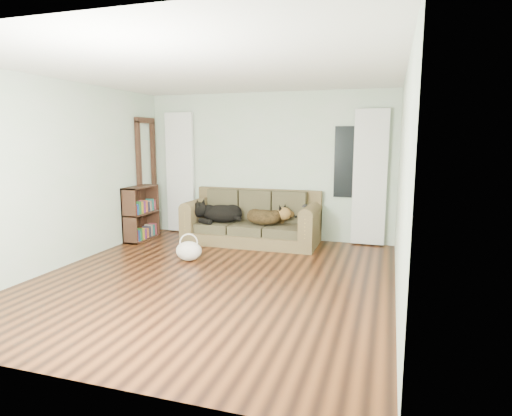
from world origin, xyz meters
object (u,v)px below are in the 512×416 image
(sofa, at_px, (251,217))
(bookshelf, at_px, (141,212))
(tote_bag, at_px, (189,250))
(dog_shepherd, at_px, (266,216))
(dog_black_lab, at_px, (220,214))

(sofa, height_order, bookshelf, bookshelf)
(sofa, height_order, tote_bag, sofa)
(sofa, distance_m, bookshelf, 1.99)
(tote_bag, bearing_deg, dog_shepherd, 57.16)
(sofa, bearing_deg, dog_black_lab, -174.87)
(dog_black_lab, bearing_deg, bookshelf, -168.22)
(dog_black_lab, distance_m, bookshelf, 1.42)
(sofa, height_order, dog_black_lab, sofa)
(dog_black_lab, bearing_deg, dog_shepherd, 1.02)
(dog_black_lab, xyz_separation_m, bookshelf, (-1.39, -0.29, 0.02))
(dog_black_lab, relative_size, dog_shepherd, 1.14)
(dog_shepherd, relative_size, bookshelf, 0.67)
(dog_shepherd, bearing_deg, bookshelf, 15.52)
(dog_shepherd, xyz_separation_m, bookshelf, (-2.23, -0.31, 0.01))
(dog_black_lab, relative_size, bookshelf, 0.76)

